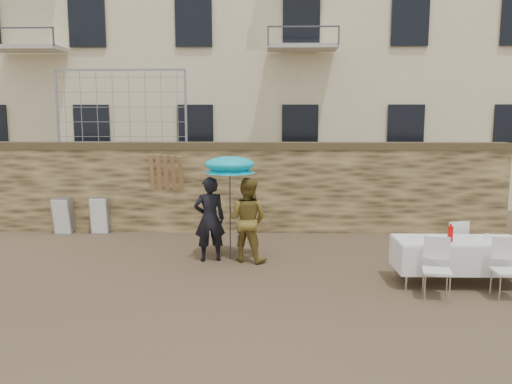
{
  "coord_description": "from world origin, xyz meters",
  "views": [
    {
      "loc": [
        0.64,
        -7.39,
        2.79
      ],
      "look_at": [
        0.4,
        2.2,
        1.4
      ],
      "focal_mm": 35.0,
      "sensor_mm": 36.0,
      "label": 1
    }
  ],
  "objects_px": {
    "man_suit": "(210,219)",
    "soda_bottle": "(450,234)",
    "banquet_table": "(458,242)",
    "chair_stack_right": "(102,214)",
    "couple_chair_left": "(213,231)",
    "table_chair_front_left": "(437,269)",
    "woman_dress": "(247,220)",
    "table_chair_back": "(452,245)",
    "umbrella": "(230,168)",
    "table_chair_front_right": "(508,270)",
    "chair_stack_left": "(66,214)",
    "couple_chair_right": "(246,231)"
  },
  "relations": [
    {
      "from": "soda_bottle",
      "to": "table_chair_front_left",
      "type": "distance_m",
      "value": 0.84
    },
    {
      "from": "soda_bottle",
      "to": "table_chair_front_right",
      "type": "xyz_separation_m",
      "value": [
        0.7,
        -0.6,
        -0.43
      ]
    },
    {
      "from": "table_chair_front_left",
      "to": "table_chair_back",
      "type": "relative_size",
      "value": 1.0
    },
    {
      "from": "table_chair_front_right",
      "to": "table_chair_back",
      "type": "relative_size",
      "value": 1.0
    },
    {
      "from": "banquet_table",
      "to": "soda_bottle",
      "type": "relative_size",
      "value": 8.08
    },
    {
      "from": "couple_chair_left",
      "to": "chair_stack_left",
      "type": "distance_m",
      "value": 4.33
    },
    {
      "from": "umbrella",
      "to": "chair_stack_left",
      "type": "height_order",
      "value": "umbrella"
    },
    {
      "from": "umbrella",
      "to": "chair_stack_right",
      "type": "height_order",
      "value": "umbrella"
    },
    {
      "from": "couple_chair_left",
      "to": "table_chair_front_left",
      "type": "xyz_separation_m",
      "value": [
        3.8,
        -2.61,
        0.0
      ]
    },
    {
      "from": "table_chair_front_right",
      "to": "table_chair_back",
      "type": "distance_m",
      "value": 1.58
    },
    {
      "from": "soda_bottle",
      "to": "table_chair_front_right",
      "type": "bearing_deg",
      "value": -40.6
    },
    {
      "from": "table_chair_front_left",
      "to": "chair_stack_right",
      "type": "relative_size",
      "value": 1.04
    },
    {
      "from": "couple_chair_left",
      "to": "soda_bottle",
      "type": "height_order",
      "value": "soda_bottle"
    },
    {
      "from": "banquet_table",
      "to": "soda_bottle",
      "type": "bearing_deg",
      "value": -143.13
    },
    {
      "from": "man_suit",
      "to": "couple_chair_left",
      "type": "distance_m",
      "value": 0.66
    },
    {
      "from": "man_suit",
      "to": "chair_stack_right",
      "type": "distance_m",
      "value": 3.88
    },
    {
      "from": "woman_dress",
      "to": "table_chair_front_right",
      "type": "distance_m",
      "value": 4.65
    },
    {
      "from": "banquet_table",
      "to": "soda_bottle",
      "type": "distance_m",
      "value": 0.3
    },
    {
      "from": "couple_chair_right",
      "to": "banquet_table",
      "type": "xyz_separation_m",
      "value": [
        3.7,
        -1.86,
        0.25
      ]
    },
    {
      "from": "woman_dress",
      "to": "couple_chair_right",
      "type": "xyz_separation_m",
      "value": [
        -0.05,
        0.55,
        -0.36
      ]
    },
    {
      "from": "chair_stack_left",
      "to": "chair_stack_right",
      "type": "bearing_deg",
      "value": 0.0
    },
    {
      "from": "banquet_table",
      "to": "table_chair_front_right",
      "type": "bearing_deg",
      "value": -56.31
    },
    {
      "from": "soda_bottle",
      "to": "man_suit",
      "type": "bearing_deg",
      "value": 160.8
    },
    {
      "from": "table_chair_back",
      "to": "soda_bottle",
      "type": "bearing_deg",
      "value": 54.6
    },
    {
      "from": "umbrella",
      "to": "table_chair_front_right",
      "type": "xyz_separation_m",
      "value": [
        4.5,
        -2.16,
        -1.38
      ]
    },
    {
      "from": "table_chair_back",
      "to": "chair_stack_right",
      "type": "bearing_deg",
      "value": -33.9
    },
    {
      "from": "woman_dress",
      "to": "chair_stack_left",
      "type": "distance_m",
      "value": 5.26
    },
    {
      "from": "man_suit",
      "to": "couple_chair_left",
      "type": "bearing_deg",
      "value": -104.13
    },
    {
      "from": "couple_chair_left",
      "to": "man_suit",
      "type": "bearing_deg",
      "value": 81.74
    },
    {
      "from": "chair_stack_left",
      "to": "table_chair_front_right",
      "type": "bearing_deg",
      "value": -27.19
    },
    {
      "from": "couple_chair_right",
      "to": "chair_stack_right",
      "type": "distance_m",
      "value": 4.15
    },
    {
      "from": "table_chair_front_right",
      "to": "banquet_table",
      "type": "bearing_deg",
      "value": 125.39
    },
    {
      "from": "soda_bottle",
      "to": "table_chair_front_left",
      "type": "bearing_deg",
      "value": -123.69
    },
    {
      "from": "banquet_table",
      "to": "chair_stack_right",
      "type": "height_order",
      "value": "chair_stack_right"
    },
    {
      "from": "banquet_table",
      "to": "chair_stack_right",
      "type": "relative_size",
      "value": 2.28
    },
    {
      "from": "table_chair_back",
      "to": "couple_chair_left",
      "type": "bearing_deg",
      "value": -25.57
    },
    {
      "from": "soda_bottle",
      "to": "table_chair_back",
      "type": "bearing_deg",
      "value": 67.17
    },
    {
      "from": "banquet_table",
      "to": "table_chair_back",
      "type": "bearing_deg",
      "value": 75.96
    },
    {
      "from": "chair_stack_right",
      "to": "man_suit",
      "type": "bearing_deg",
      "value": -39.38
    },
    {
      "from": "table_chair_front_right",
      "to": "chair_stack_right",
      "type": "xyz_separation_m",
      "value": [
        -7.89,
        4.51,
        -0.02
      ]
    },
    {
      "from": "umbrella",
      "to": "couple_chair_left",
      "type": "distance_m",
      "value": 1.51
    },
    {
      "from": "man_suit",
      "to": "soda_bottle",
      "type": "height_order",
      "value": "man_suit"
    },
    {
      "from": "banquet_table",
      "to": "woman_dress",
      "type": "bearing_deg",
      "value": 160.22
    },
    {
      "from": "umbrella",
      "to": "table_chair_front_left",
      "type": "height_order",
      "value": "umbrella"
    },
    {
      "from": "table_chair_back",
      "to": "chair_stack_left",
      "type": "height_order",
      "value": "table_chair_back"
    },
    {
      "from": "couple_chair_right",
      "to": "table_chair_front_left",
      "type": "xyz_separation_m",
      "value": [
        3.1,
        -2.61,
        0.0
      ]
    },
    {
      "from": "soda_bottle",
      "to": "table_chair_front_left",
      "type": "xyz_separation_m",
      "value": [
        -0.4,
        -0.6,
        -0.43
      ]
    },
    {
      "from": "man_suit",
      "to": "table_chair_front_right",
      "type": "relative_size",
      "value": 1.76
    },
    {
      "from": "couple_chair_right",
      "to": "banquet_table",
      "type": "bearing_deg",
      "value": 144.58
    },
    {
      "from": "man_suit",
      "to": "couple_chair_left",
      "type": "xyz_separation_m",
      "value": [
        0.0,
        0.55,
        -0.36
      ]
    }
  ]
}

